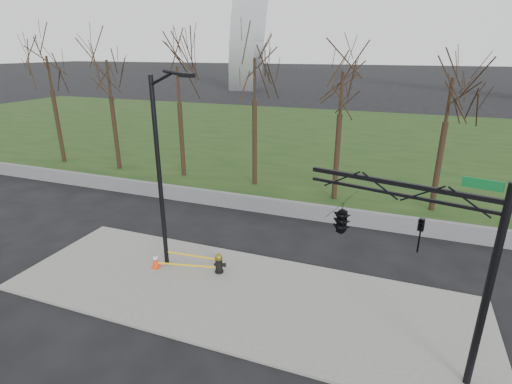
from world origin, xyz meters
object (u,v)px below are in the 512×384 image
at_px(fire_hydrant, 219,263).
at_px(traffic_cone, 156,261).
at_px(street_light, 162,163).
at_px(traffic_signal_mast, 367,224).

bearing_deg(fire_hydrant, traffic_cone, -172.71).
distance_m(fire_hydrant, street_light, 4.74).
relative_size(fire_hydrant, traffic_signal_mast, 0.15).
relative_size(traffic_cone, street_light, 0.08).
bearing_deg(fire_hydrant, traffic_signal_mast, -24.49).
relative_size(street_light, traffic_signal_mast, 1.37).
bearing_deg(traffic_cone, street_light, 34.90).
distance_m(traffic_cone, traffic_signal_mast, 9.43).
height_order(traffic_cone, street_light, street_light).
bearing_deg(street_light, fire_hydrant, 25.25).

